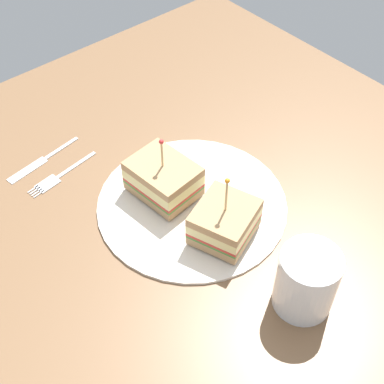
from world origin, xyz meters
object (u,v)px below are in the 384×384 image
(drink_glass, at_px, (307,282))
(fork, at_px, (56,178))
(plate, at_px, (192,203))
(sandwich_half_front, at_px, (163,178))
(sandwich_half_back, at_px, (225,221))
(knife, at_px, (40,162))

(drink_glass, height_order, fork, drink_glass)
(plate, relative_size, sandwich_half_front, 2.69)
(sandwich_half_back, bearing_deg, knife, 21.84)
(plate, bearing_deg, fork, 34.92)
(fork, bearing_deg, sandwich_half_back, -154.69)
(knife, bearing_deg, plate, -151.00)
(knife, bearing_deg, fork, -178.69)
(plate, bearing_deg, knife, 29.00)
(plate, relative_size, fork, 2.21)
(drink_glass, bearing_deg, knife, 16.24)
(sandwich_half_back, height_order, drink_glass, sandwich_half_back)
(sandwich_half_back, distance_m, drink_glass, 0.14)
(drink_glass, relative_size, fork, 0.72)
(sandwich_half_back, height_order, fork, sandwich_half_back)
(sandwich_half_front, bearing_deg, plate, -157.56)
(sandwich_half_back, distance_m, knife, 0.33)
(sandwich_half_front, xyz_separation_m, knife, (0.18, 0.11, -0.03))
(sandwich_half_back, relative_size, drink_glass, 1.20)
(drink_glass, bearing_deg, sandwich_half_back, 3.25)
(plate, distance_m, sandwich_half_front, 0.06)
(sandwich_half_front, relative_size, sandwich_half_back, 0.96)
(fork, bearing_deg, plate, -145.08)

